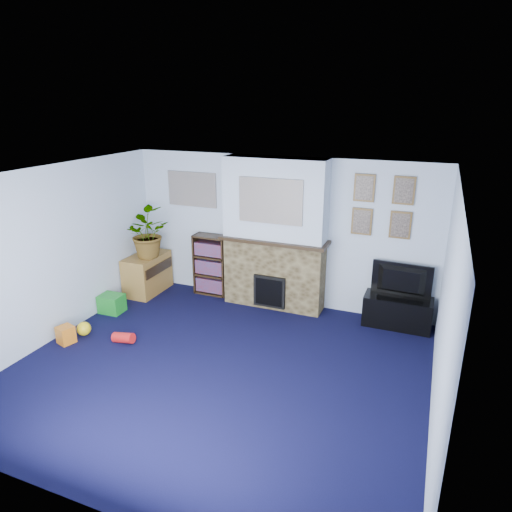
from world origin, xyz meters
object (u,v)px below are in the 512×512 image
at_px(tv_stand, 397,312).
at_px(television, 401,281).
at_px(bookshelf, 211,266).
at_px(sideboard, 147,273).

height_order(tv_stand, television, television).
xyz_separation_m(bookshelf, sideboard, (-1.07, -0.36, -0.15)).
xyz_separation_m(television, bookshelf, (-3.12, 0.06, -0.21)).
bearing_deg(bookshelf, television, -1.04).
height_order(television, bookshelf, bookshelf).
bearing_deg(tv_stand, sideboard, -176.18).
xyz_separation_m(television, sideboard, (-4.19, -0.30, -0.36)).
distance_m(tv_stand, sideboard, 4.20).
relative_size(tv_stand, television, 1.13).
height_order(tv_stand, bookshelf, bookshelf).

